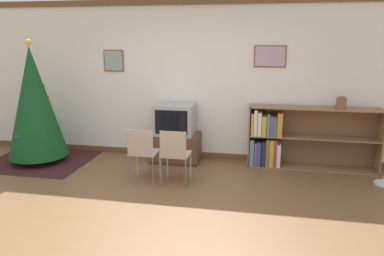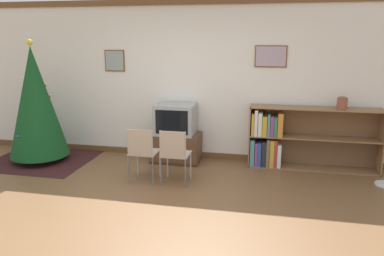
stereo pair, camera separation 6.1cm
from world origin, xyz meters
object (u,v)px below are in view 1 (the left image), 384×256
object	(u,v)px
tv_console	(175,147)
vase	(341,103)
folding_chair_left	(142,151)
folding_chair_right	(175,153)
television	(175,119)
christmas_tree	(34,103)
bookshelf	(287,139)

from	to	relation	value
tv_console	vase	world-z (taller)	vase
tv_console	folding_chair_left	world-z (taller)	folding_chair_left
folding_chair_right	vase	distance (m)	2.69
tv_console	television	xyz separation A→B (m)	(0.00, -0.00, 0.50)
television	tv_console	bearing A→B (deg)	90.00
christmas_tree	television	size ratio (longest dim) A/B	3.11
tv_console	folding_chair_left	distance (m)	1.07
television	christmas_tree	bearing A→B (deg)	-168.98
tv_console	bookshelf	world-z (taller)	bookshelf
folding_chair_right	vase	bearing A→B (deg)	23.91
christmas_tree	folding_chair_right	xyz separation A→B (m)	(2.54, -0.57, -0.55)
television	folding_chair_right	size ratio (longest dim) A/B	0.80
television	bookshelf	xyz separation A→B (m)	(1.86, 0.10, -0.27)
folding_chair_left	tv_console	bearing A→B (deg)	76.71
folding_chair_left	vase	size ratio (longest dim) A/B	4.20
folding_chair_right	bookshelf	world-z (taller)	bookshelf
television	folding_chair_right	bearing A→B (deg)	-76.68
christmas_tree	vase	distance (m)	4.95
tv_console	television	size ratio (longest dim) A/B	1.27
christmas_tree	television	distance (m)	2.36
christmas_tree	folding_chair_right	bearing A→B (deg)	-12.62
tv_console	folding_chair_right	bearing A→B (deg)	-76.71
television	vase	xyz separation A→B (m)	(2.63, 0.04, 0.36)
folding_chair_right	television	bearing A→B (deg)	103.32
tv_console	television	world-z (taller)	television
folding_chair_right	bookshelf	bearing A→B (deg)	34.46
television	folding_chair_right	distance (m)	1.08
folding_chair_right	vase	xyz separation A→B (m)	(2.39, 1.06, 0.63)
christmas_tree	bookshelf	distance (m)	4.23
bookshelf	folding_chair_left	bearing A→B (deg)	-152.11
vase	christmas_tree	bearing A→B (deg)	-174.30
folding_chair_right	bookshelf	size ratio (longest dim) A/B	0.40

